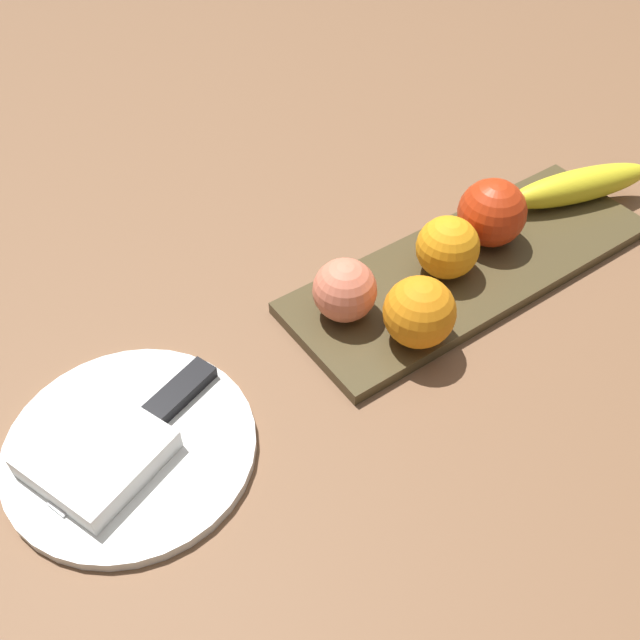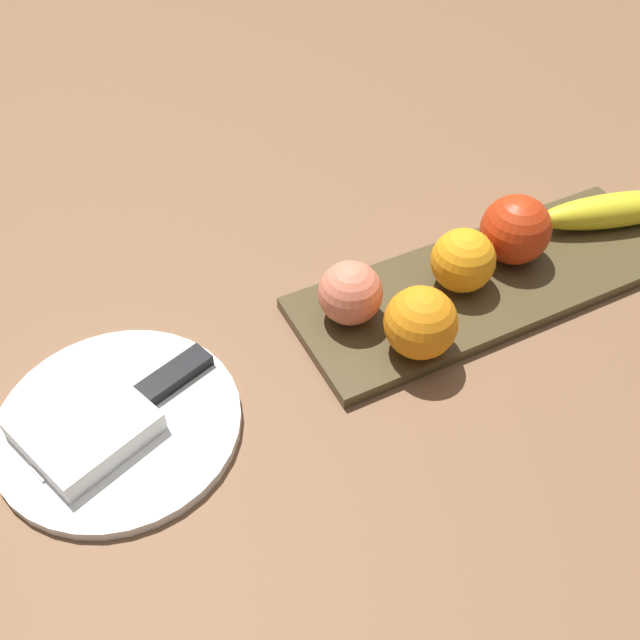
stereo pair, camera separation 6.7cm
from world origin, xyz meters
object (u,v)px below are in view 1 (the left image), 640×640
(fruit_tray, at_px, (471,266))
(knife, at_px, (161,409))
(orange_near_apple, at_px, (448,247))
(orange_near_banana, at_px, (419,312))
(banana, at_px, (580,186))
(dinner_plate, at_px, (131,448))
(peach, at_px, (345,290))
(folded_napkin, at_px, (97,453))
(apple, at_px, (492,213))

(fruit_tray, distance_m, knife, 0.36)
(orange_near_apple, bearing_deg, orange_near_banana, 32.79)
(fruit_tray, xyz_separation_m, orange_near_apple, (0.04, -0.01, 0.04))
(banana, relative_size, orange_near_banana, 2.67)
(knife, bearing_deg, orange_near_banana, 146.62)
(banana, xyz_separation_m, dinner_plate, (0.58, 0.01, -0.03))
(fruit_tray, bearing_deg, peach, -6.29)
(fruit_tray, height_order, banana, banana)
(orange_near_banana, relative_size, knife, 0.39)
(peach, bearing_deg, banana, 178.76)
(orange_near_banana, height_order, peach, orange_near_banana)
(peach, height_order, folded_napkin, peach)
(fruit_tray, xyz_separation_m, folded_napkin, (0.43, -0.00, 0.01))
(knife, bearing_deg, apple, 161.78)
(fruit_tray, relative_size, banana, 2.30)
(banana, bearing_deg, orange_near_banana, -153.03)
(folded_napkin, bearing_deg, dinner_plate, 180.00)
(fruit_tray, distance_m, dinner_plate, 0.40)
(orange_near_apple, bearing_deg, peach, -5.21)
(fruit_tray, relative_size, dinner_plate, 1.96)
(folded_napkin, bearing_deg, peach, -176.28)
(banana, distance_m, knife, 0.54)
(apple, xyz_separation_m, orange_near_banana, (0.16, 0.07, -0.00))
(orange_near_apple, bearing_deg, knife, -1.31)
(banana, bearing_deg, orange_near_apple, -163.21)
(banana, xyz_separation_m, peach, (0.33, -0.01, 0.01))
(folded_napkin, distance_m, knife, 0.07)
(orange_near_apple, distance_m, knife, 0.33)
(apple, bearing_deg, knife, 0.60)
(peach, relative_size, knife, 0.36)
(apple, distance_m, orange_near_apple, 0.07)
(fruit_tray, bearing_deg, orange_near_banana, 22.07)
(fruit_tray, bearing_deg, folded_napkin, -0.00)
(dinner_plate, bearing_deg, fruit_tray, -180.00)
(banana, distance_m, peach, 0.33)
(orange_near_apple, bearing_deg, dinner_plate, 0.98)
(fruit_tray, relative_size, orange_near_banana, 6.14)
(banana, xyz_separation_m, knife, (0.54, -0.00, -0.02))
(banana, xyz_separation_m, orange_near_apple, (0.21, 0.00, 0.01))
(folded_napkin, bearing_deg, knife, -168.15)
(peach, bearing_deg, orange_near_banana, 119.47)
(orange_near_apple, bearing_deg, banana, -178.92)
(apple, height_order, peach, apple)
(peach, bearing_deg, fruit_tray, 173.71)
(apple, distance_m, orange_near_banana, 0.17)
(dinner_plate, relative_size, folded_napkin, 2.16)
(orange_near_apple, bearing_deg, fruit_tray, 169.94)
(orange_near_apple, bearing_deg, apple, -171.02)
(apple, xyz_separation_m, orange_near_apple, (0.07, 0.01, -0.00))
(orange_near_banana, bearing_deg, orange_near_apple, -147.21)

